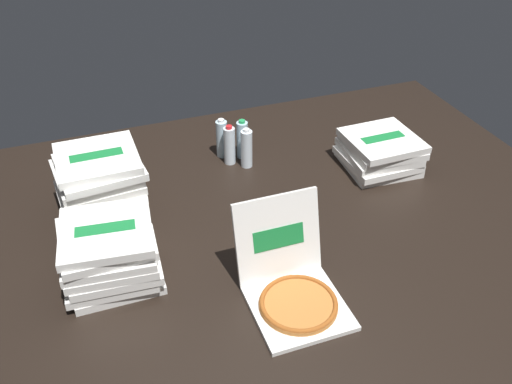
% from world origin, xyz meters
% --- Properties ---
extents(ground_plane, '(3.20, 2.40, 0.02)m').
position_xyz_m(ground_plane, '(0.00, 0.00, -0.01)').
color(ground_plane, black).
extents(open_pizza_box, '(0.37, 0.47, 0.38)m').
position_xyz_m(open_pizza_box, '(-0.08, -0.48, 0.07)').
color(open_pizza_box, white).
rests_on(open_pizza_box, ground_plane).
extents(pizza_stack_left_near, '(0.40, 0.39, 0.19)m').
position_xyz_m(pizza_stack_left_near, '(0.76, 0.29, 0.09)').
color(pizza_stack_left_near, white).
rests_on(pizza_stack_left_near, ground_plane).
extents(pizza_stack_center_near, '(0.42, 0.42, 0.34)m').
position_xyz_m(pizza_stack_center_near, '(-0.71, 0.35, 0.17)').
color(pizza_stack_center_near, white).
rests_on(pizza_stack_center_near, ground_plane).
extents(pizza_stack_right_mid, '(0.41, 0.41, 0.26)m').
position_xyz_m(pizza_stack_right_mid, '(-0.74, -0.09, 0.13)').
color(pizza_stack_right_mid, white).
rests_on(pizza_stack_right_mid, ground_plane).
extents(water_bottle_0, '(0.06, 0.06, 0.23)m').
position_xyz_m(water_bottle_0, '(-0.01, 0.69, 0.11)').
color(water_bottle_0, silver).
rests_on(water_bottle_0, ground_plane).
extents(water_bottle_1, '(0.06, 0.06, 0.23)m').
position_xyz_m(water_bottle_1, '(0.09, 0.64, 0.11)').
color(water_bottle_1, silver).
rests_on(water_bottle_1, ground_plane).
extents(water_bottle_2, '(0.06, 0.06, 0.23)m').
position_xyz_m(water_bottle_2, '(0.08, 0.54, 0.11)').
color(water_bottle_2, white).
rests_on(water_bottle_2, ground_plane).
extents(water_bottle_3, '(0.06, 0.06, 0.23)m').
position_xyz_m(water_bottle_3, '(0.01, 0.61, 0.11)').
color(water_bottle_3, white).
rests_on(water_bottle_3, ground_plane).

